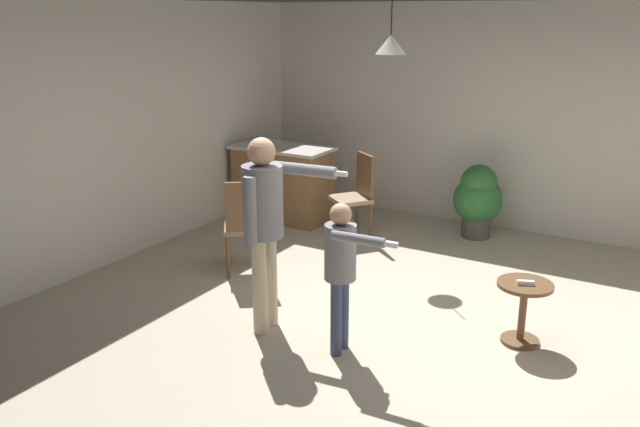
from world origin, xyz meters
TOP-DOWN VIEW (x-y plane):
  - ground at (0.00, 0.00)m, footprint 7.68×7.68m
  - wall_back at (0.00, 3.20)m, footprint 6.40×0.10m
  - wall_left at (-3.20, 0.00)m, footprint 0.10×6.40m
  - kitchen_counter at (-2.45, 2.10)m, footprint 1.26×0.66m
  - side_table_by_couch at (1.07, 0.27)m, footprint 0.44×0.44m
  - person_adult at (-0.84, -0.57)m, footprint 0.79×0.53m
  - person_child at (-0.12, -0.60)m, footprint 0.64×0.35m
  - dining_chair_by_counter at (-1.29, 1.91)m, footprint 0.59×0.59m
  - dining_chair_near_wall at (-1.72, 0.32)m, footprint 0.59×0.59m
  - potted_plant_corner at (-0.06, 2.64)m, footprint 0.57×0.57m
  - spare_remote_on_table at (1.07, 0.23)m, footprint 0.13×0.08m
  - ceiling_light_pendant at (-0.83, 1.73)m, footprint 0.32×0.32m

SIDE VIEW (x-z plane):
  - ground at x=0.00m, z-range 0.00..0.00m
  - side_table_by_couch at x=1.07m, z-range 0.07..0.59m
  - kitchen_counter at x=-2.45m, z-range 0.00..0.95m
  - potted_plant_corner at x=-0.06m, z-range 0.04..0.92m
  - spare_remote_on_table at x=1.07m, z-range 0.52..0.56m
  - dining_chair_by_counter at x=-1.29m, z-range 0.05..1.05m
  - dining_chair_near_wall at x=-1.72m, z-range 0.05..1.05m
  - person_child at x=-0.12m, z-range 0.15..1.36m
  - person_adult at x=-0.84m, z-range 0.20..1.84m
  - wall_back at x=0.00m, z-range 0.00..2.70m
  - wall_left at x=-3.20m, z-range 0.00..2.70m
  - ceiling_light_pendant at x=-0.83m, z-range 1.98..2.53m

